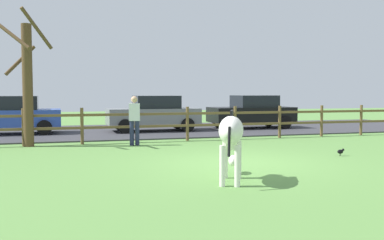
{
  "coord_description": "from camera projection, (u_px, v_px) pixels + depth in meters",
  "views": [
    {
      "loc": [
        -4.17,
        -10.22,
        1.79
      ],
      "look_at": [
        -0.87,
        0.93,
        1.03
      ],
      "focal_mm": 40.89,
      "sensor_mm": 36.0,
      "label": 1
    }
  ],
  "objects": [
    {
      "name": "ground_plane",
      "position": [
        235.0,
        162.0,
        11.08
      ],
      "size": [
        60.0,
        60.0,
        0.0
      ],
      "primitive_type": "plane",
      "color": "#5B8C42"
    },
    {
      "name": "parking_asphalt",
      "position": [
        158.0,
        130.0,
        19.98
      ],
      "size": [
        28.0,
        7.4,
        0.05
      ],
      "primitive_type": "cube",
      "color": "#38383D",
      "rests_on": "ground_plane"
    },
    {
      "name": "paddock_fence",
      "position": [
        162.0,
        122.0,
        15.6
      ],
      "size": [
        20.58,
        0.11,
        1.24
      ],
      "color": "brown",
      "rests_on": "ground_plane"
    },
    {
      "name": "bare_tree",
      "position": [
        27.0,
        80.0,
        14.09
      ],
      "size": [
        1.81,
        1.72,
        4.38
      ],
      "color": "#513A23",
      "rests_on": "ground_plane"
    },
    {
      "name": "zebra",
      "position": [
        231.0,
        135.0,
        8.64
      ],
      "size": [
        1.05,
        1.81,
        1.41
      ],
      "color": "white",
      "rests_on": "ground_plane"
    },
    {
      "name": "crow_on_grass",
      "position": [
        341.0,
        151.0,
        12.14
      ],
      "size": [
        0.21,
        0.1,
        0.2
      ],
      "color": "black",
      "rests_on": "ground_plane"
    },
    {
      "name": "parked_car_black",
      "position": [
        252.0,
        111.0,
        20.84
      ],
      "size": [
        4.03,
        1.95,
        1.56
      ],
      "color": "black",
      "rests_on": "parking_asphalt"
    },
    {
      "name": "parked_car_blue",
      "position": [
        11.0,
        115.0,
        17.91
      ],
      "size": [
        4.03,
        1.94,
        1.56
      ],
      "color": "#2D4CAD",
      "rests_on": "parking_asphalt"
    },
    {
      "name": "parked_car_grey",
      "position": [
        154.0,
        113.0,
        19.32
      ],
      "size": [
        4.02,
        1.92,
        1.56
      ],
      "color": "slate",
      "rests_on": "parking_asphalt"
    },
    {
      "name": "visitor_near_fence",
      "position": [
        134.0,
        118.0,
        14.51
      ],
      "size": [
        0.39,
        0.27,
        1.64
      ],
      "color": "#232847",
      "rests_on": "ground_plane"
    }
  ]
}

